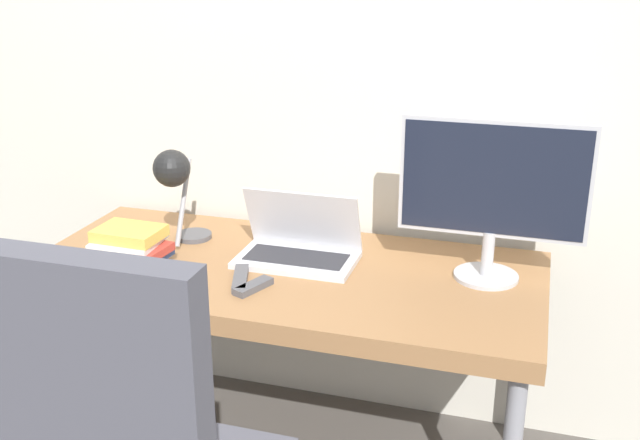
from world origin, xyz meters
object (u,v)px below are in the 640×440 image
at_px(laptop, 299,246).
at_px(book_stack, 132,247).
at_px(game_controller, 117,276).
at_px(monitor, 493,189).
at_px(desk_lamp, 175,178).

height_order(laptop, book_stack, laptop).
distance_m(laptop, game_controller, 0.55).
bearing_deg(game_controller, monitor, 18.90).
bearing_deg(laptop, game_controller, -145.07).
height_order(laptop, monitor, monitor).
bearing_deg(desk_lamp, game_controller, -100.62).
xyz_separation_m(desk_lamp, game_controller, (-0.05, -0.29, -0.22)).
bearing_deg(book_stack, laptop, 23.25).
bearing_deg(laptop, desk_lamp, -176.00).
xyz_separation_m(laptop, desk_lamp, (-0.40, -0.03, 0.19)).
xyz_separation_m(laptop, game_controller, (-0.45, -0.32, -0.03)).
bearing_deg(book_stack, monitor, 12.78).
relative_size(book_stack, game_controller, 1.69).
xyz_separation_m(monitor, game_controller, (-1.03, -0.35, -0.26)).
height_order(desk_lamp, book_stack, desk_lamp).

